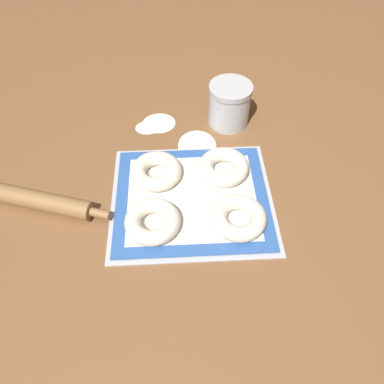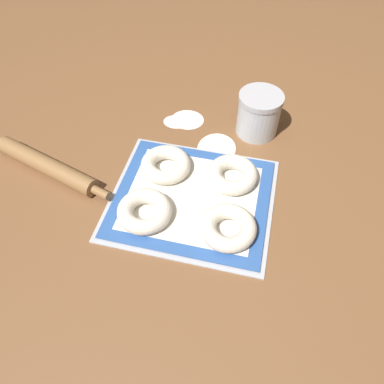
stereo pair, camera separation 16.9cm
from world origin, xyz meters
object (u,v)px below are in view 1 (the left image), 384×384
bagel_front_left (153,221)px  bagel_back_left (156,171)px  bagel_front_right (239,218)px  baking_tray (192,199)px  bagel_back_right (224,167)px  flour_canister (229,104)px  rolling_pin (30,199)px

bagel_front_left → bagel_back_left: 0.16m
bagel_front_left → bagel_front_right: bearing=-0.1°
baking_tray → bagel_front_left: size_ratio=3.07×
bagel_back_left → bagel_back_right: (0.18, 0.01, 0.00)m
bagel_front_left → flour_canister: (0.23, 0.39, 0.03)m
baking_tray → rolling_pin: (-0.41, 0.00, 0.02)m
rolling_pin → bagel_front_right: bearing=-9.8°
rolling_pin → baking_tray: bearing=-0.6°
rolling_pin → flour_canister: bearing=29.1°
baking_tray → flour_canister: (0.13, 0.30, 0.06)m
bagel_front_left → bagel_back_right: (0.19, 0.17, 0.00)m
baking_tray → rolling_pin: bearing=179.4°
baking_tray → bagel_front_right: (0.11, -0.08, 0.03)m
bagel_front_left → flour_canister: flour_canister is taller
flour_canister → baking_tray: bearing=-112.8°
bagel_front_left → bagel_back_left: same height
bagel_front_left → rolling_pin: 0.32m
flour_canister → bagel_front_left: bearing=-120.2°
bagel_front_left → rolling_pin: (-0.31, 0.09, -0.01)m
bagel_back_left → flour_canister: flour_canister is taller
bagel_front_right → bagel_back_right: bearing=96.2°
bagel_back_right → rolling_pin: 0.50m
baking_tray → bagel_back_right: (0.09, 0.08, 0.03)m
bagel_front_right → bagel_back_left: 0.26m
bagel_front_right → bagel_back_right: 0.17m
baking_tray → bagel_back_left: 0.12m
bagel_back_right → flour_canister: flour_canister is taller
baking_tray → bagel_back_right: bearing=42.6°
bagel_front_left → bagel_back_left: (0.01, 0.16, 0.00)m
bagel_back_right → rolling_pin: (-0.50, -0.08, -0.01)m
bagel_back_left → rolling_pin: (-0.32, -0.07, -0.01)m
bagel_back_left → flour_canister: size_ratio=1.04×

